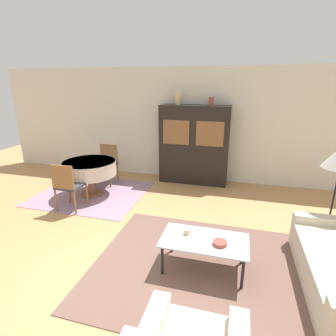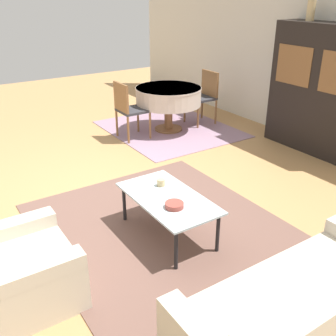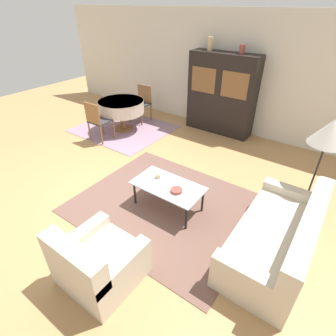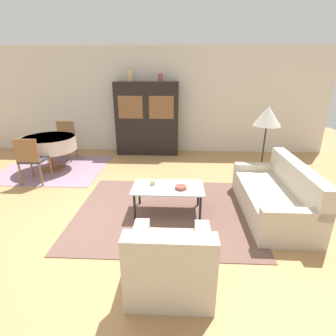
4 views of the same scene
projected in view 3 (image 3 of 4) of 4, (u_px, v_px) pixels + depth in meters
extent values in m
plane|color=tan|center=(115.00, 191.00, 4.57)|extent=(14.00, 14.00, 0.00)
cube|color=beige|center=(217.00, 72.00, 6.32)|extent=(10.00, 0.06, 2.70)
cube|color=brown|center=(166.00, 205.00, 4.26)|extent=(2.77, 2.33, 0.01)
cube|color=gray|center=(124.00, 128.00, 6.79)|extent=(2.25, 1.97, 0.01)
cube|color=beige|center=(272.00, 241.00, 3.36)|extent=(0.85, 1.83, 0.41)
cube|color=beige|center=(308.00, 229.00, 2.98)|extent=(0.20, 1.83, 0.41)
cube|color=beige|center=(252.00, 275.00, 2.65)|extent=(0.85, 0.16, 0.12)
cube|color=beige|center=(294.00, 192.00, 3.79)|extent=(0.85, 0.16, 0.12)
cube|color=beige|center=(102.00, 265.00, 3.07)|extent=(0.84, 0.82, 0.40)
cube|color=beige|center=(74.00, 261.00, 2.64)|extent=(0.84, 0.20, 0.39)
cube|color=beige|center=(80.00, 236.00, 3.09)|extent=(0.16, 0.82, 0.12)
cube|color=beige|center=(121.00, 265.00, 2.76)|extent=(0.16, 0.82, 0.12)
cylinder|color=black|center=(135.00, 193.00, 4.18)|extent=(0.04, 0.04, 0.41)
cylinder|color=black|center=(186.00, 218.00, 3.71)|extent=(0.04, 0.04, 0.41)
cylinder|color=black|center=(153.00, 179.00, 4.51)|extent=(0.04, 0.04, 0.41)
cylinder|color=black|center=(203.00, 200.00, 4.03)|extent=(0.04, 0.04, 0.41)
cube|color=silver|center=(168.00, 186.00, 3.99)|extent=(1.09, 0.59, 0.02)
cube|color=black|center=(221.00, 94.00, 6.21)|extent=(1.61, 0.46, 1.85)
cube|color=brown|center=(203.00, 80.00, 6.06)|extent=(0.61, 0.01, 0.56)
cube|color=brown|center=(235.00, 85.00, 5.68)|extent=(0.61, 0.01, 0.56)
cylinder|color=brown|center=(123.00, 129.00, 6.74)|extent=(0.48, 0.48, 0.03)
cylinder|color=brown|center=(123.00, 121.00, 6.62)|extent=(0.14, 0.14, 0.45)
cylinder|color=beige|center=(121.00, 107.00, 6.42)|extent=(1.11, 1.11, 0.30)
cylinder|color=beige|center=(121.00, 101.00, 6.35)|extent=(1.12, 1.12, 0.03)
cylinder|color=brown|center=(103.00, 126.00, 6.39)|extent=(0.04, 0.04, 0.44)
cylinder|color=brown|center=(114.00, 130.00, 6.19)|extent=(0.04, 0.04, 0.44)
cylinder|color=brown|center=(90.00, 131.00, 6.11)|extent=(0.04, 0.04, 0.44)
cylinder|color=brown|center=(101.00, 136.00, 5.91)|extent=(0.04, 0.04, 0.44)
cube|color=#333338|center=(101.00, 121.00, 6.02)|extent=(0.44, 0.44, 0.04)
cube|color=brown|center=(92.00, 113.00, 5.75)|extent=(0.44, 0.04, 0.44)
cylinder|color=brown|center=(141.00, 117.00, 6.86)|extent=(0.04, 0.04, 0.44)
cylinder|color=brown|center=(130.00, 114.00, 7.06)|extent=(0.04, 0.04, 0.44)
cylinder|color=brown|center=(151.00, 112.00, 7.14)|extent=(0.04, 0.04, 0.44)
cylinder|color=brown|center=(140.00, 109.00, 7.33)|extent=(0.04, 0.04, 0.44)
cube|color=#333338|center=(140.00, 104.00, 6.97)|extent=(0.44, 0.44, 0.04)
cube|color=brown|center=(144.00, 93.00, 6.97)|extent=(0.44, 0.04, 0.44)
cylinder|color=black|center=(303.00, 207.00, 4.21)|extent=(0.28, 0.28, 0.02)
cylinder|color=black|center=(314.00, 177.00, 3.89)|extent=(0.03, 0.03, 1.15)
cone|color=beige|center=(330.00, 132.00, 3.49)|extent=(0.51, 0.51, 0.36)
cylinder|color=tan|center=(158.00, 176.00, 4.13)|extent=(0.08, 0.08, 0.07)
cylinder|color=#9E4238|center=(177.00, 190.00, 3.84)|extent=(0.17, 0.17, 0.05)
cylinder|color=tan|center=(210.00, 44.00, 5.83)|extent=(0.12, 0.12, 0.28)
cylinder|color=#9E4238|center=(242.00, 49.00, 5.48)|extent=(0.11, 0.11, 0.19)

